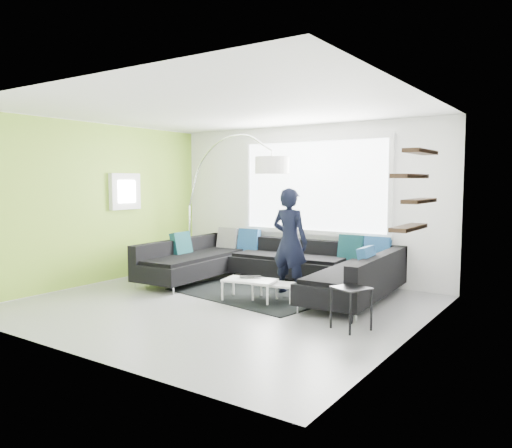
% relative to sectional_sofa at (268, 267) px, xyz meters
% --- Properties ---
extents(ground, '(5.50, 5.50, 0.00)m').
position_rel_sectional_sofa_xyz_m(ground, '(-0.01, -1.26, -0.38)').
color(ground, '#939399').
rests_on(ground, ground).
extents(room_shell, '(5.54, 5.04, 2.82)m').
position_rel_sectional_sofa_xyz_m(room_shell, '(0.03, -1.05, 1.43)').
color(room_shell, white).
rests_on(room_shell, ground).
extents(sectional_sofa, '(4.07, 2.64, 0.85)m').
position_rel_sectional_sofa_xyz_m(sectional_sofa, '(0.00, 0.00, 0.00)').
color(sectional_sofa, black).
rests_on(sectional_sofa, ground).
extents(rug, '(2.77, 2.21, 0.01)m').
position_rel_sectional_sofa_xyz_m(rug, '(-0.00, -0.29, -0.37)').
color(rug, black).
rests_on(rug, ground).
extents(coffee_table, '(1.08, 0.76, 0.32)m').
position_rel_sectional_sofa_xyz_m(coffee_table, '(0.36, -0.72, -0.21)').
color(coffee_table, silver).
rests_on(coffee_table, ground).
extents(arc_lamp, '(2.61, 1.48, 2.62)m').
position_rel_sectional_sofa_xyz_m(arc_lamp, '(-2.17, 0.49, 0.93)').
color(arc_lamp, silver).
rests_on(arc_lamp, ground).
extents(side_table, '(0.50, 0.50, 0.52)m').
position_rel_sectional_sofa_xyz_m(side_table, '(2.04, -1.32, -0.12)').
color(side_table, black).
rests_on(side_table, ground).
extents(person, '(0.64, 0.45, 1.68)m').
position_rel_sectional_sofa_xyz_m(person, '(0.47, -0.10, 0.47)').
color(person, black).
rests_on(person, ground).
extents(laptop, '(0.53, 0.52, 0.03)m').
position_rel_sectional_sofa_xyz_m(laptop, '(0.16, -0.75, -0.04)').
color(laptop, black).
rests_on(laptop, coffee_table).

